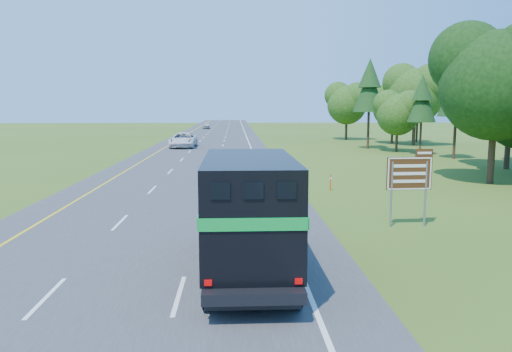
# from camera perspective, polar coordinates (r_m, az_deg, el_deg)

# --- Properties ---
(ground) EXTENTS (300.00, 300.00, 0.00)m
(ground) POSITION_cam_1_polar(r_m,az_deg,el_deg) (13.08, -18.14, -16.32)
(ground) COLOR #3C5516
(ground) RESTS_ON ground
(road) EXTENTS (15.00, 260.00, 0.04)m
(road) POSITION_cam_1_polar(r_m,az_deg,el_deg) (61.78, -5.64, 3.05)
(road) COLOR #38383A
(road) RESTS_ON ground
(lane_markings) EXTENTS (11.15, 260.00, 0.01)m
(lane_markings) POSITION_cam_1_polar(r_m,az_deg,el_deg) (61.78, -5.64, 3.07)
(lane_markings) COLOR yellow
(lane_markings) RESTS_ON road
(tree_wall_right) EXTENTS (16.00, 100.00, 12.00)m
(tree_wall_right) POSITION_cam_1_polar(r_m,az_deg,el_deg) (47.22, 26.38, 8.02)
(tree_wall_right) COLOR #17370F
(tree_wall_right) RESTS_ON ground
(horse_truck) EXTENTS (2.75, 8.49, 3.75)m
(horse_truck) POSITION_cam_1_polar(r_m,az_deg,el_deg) (15.75, -0.88, -3.93)
(horse_truck) COLOR black
(horse_truck) RESTS_ON road
(white_suv) EXTENTS (3.25, 6.88, 1.90)m
(white_suv) POSITION_cam_1_polar(r_m,az_deg,el_deg) (64.86, -8.31, 4.10)
(white_suv) COLOR silver
(white_suv) RESTS_ON road
(far_car) EXTENTS (1.94, 4.36, 1.46)m
(far_car) POSITION_cam_1_polar(r_m,az_deg,el_deg) (117.79, -5.70, 5.75)
(far_car) COLOR #ACADB3
(far_car) RESTS_ON road
(exit_sign) EXTENTS (2.04, 0.16, 3.45)m
(exit_sign) POSITION_cam_1_polar(r_m,az_deg,el_deg) (22.86, 17.19, -0.06)
(exit_sign) COLOR gray
(exit_sign) RESTS_ON ground
(delineator) EXTENTS (0.08, 0.05, 1.02)m
(delineator) POSITION_cam_1_polar(r_m,az_deg,el_deg) (31.85, 8.51, -0.68)
(delineator) COLOR #F3320C
(delineator) RESTS_ON ground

